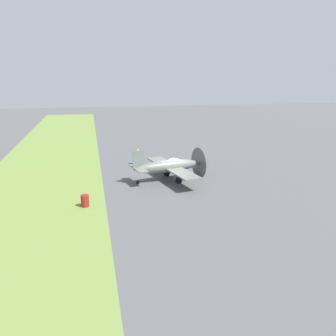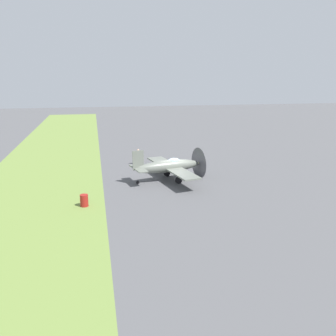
% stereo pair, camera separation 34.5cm
% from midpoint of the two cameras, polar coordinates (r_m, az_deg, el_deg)
% --- Properties ---
extents(ground_plane, '(160.00, 160.00, 0.00)m').
position_cam_midpoint_polar(ground_plane, '(34.88, 0.43, -1.44)').
color(ground_plane, '#515154').
extents(grass_verge, '(120.00, 11.00, 0.01)m').
position_cam_midpoint_polar(grass_verge, '(34.46, -19.66, -2.50)').
color(grass_verge, olive).
rests_on(grass_verge, ground).
extents(airplane_lead, '(9.01, 7.20, 3.19)m').
position_cam_midpoint_polar(airplane_lead, '(33.57, -0.07, 0.29)').
color(airplane_lead, slate).
rests_on(airplane_lead, ground).
extents(ground_crew_chief, '(0.38, 0.57, 1.73)m').
position_cam_midpoint_polar(ground_crew_chief, '(39.62, -5.01, 1.80)').
color(ground_crew_chief, '#9E998E').
rests_on(ground_crew_chief, ground).
extents(fuel_drum, '(0.60, 0.60, 0.90)m').
position_cam_midpoint_polar(fuel_drum, '(27.85, -13.20, -5.02)').
color(fuel_drum, maroon).
rests_on(fuel_drum, ground).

